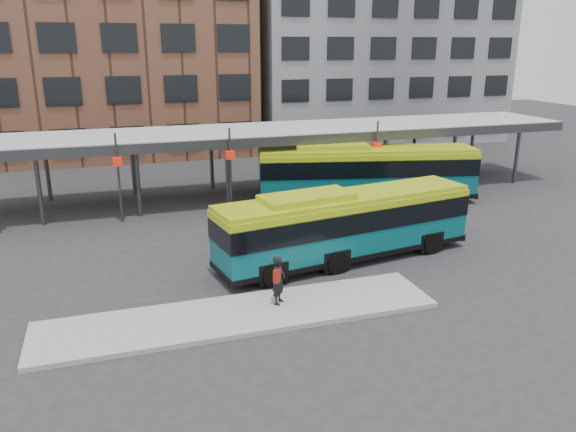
# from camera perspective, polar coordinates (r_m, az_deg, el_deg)

# --- Properties ---
(ground) EXTENTS (120.00, 120.00, 0.00)m
(ground) POSITION_cam_1_polar(r_m,az_deg,el_deg) (24.33, 6.25, -5.22)
(ground) COLOR #28282B
(ground) RESTS_ON ground
(boarding_island) EXTENTS (14.00, 3.00, 0.18)m
(boarding_island) POSITION_cam_1_polar(r_m,az_deg,el_deg) (20.07, -4.83, -9.95)
(boarding_island) COLOR gray
(boarding_island) RESTS_ON ground
(canopy) EXTENTS (40.00, 6.53, 4.80)m
(canopy) POSITION_cam_1_polar(r_m,az_deg,el_deg) (35.01, -2.31, 8.41)
(canopy) COLOR #999B9E
(canopy) RESTS_ON ground
(building_brick) EXTENTS (26.00, 14.00, 22.00)m
(building_brick) POSITION_cam_1_polar(r_m,az_deg,el_deg) (52.48, -19.66, 18.16)
(building_brick) COLOR brown
(building_brick) RESTS_ON ground
(building_grey) EXTENTS (24.00, 14.00, 20.00)m
(building_grey) POSITION_cam_1_polar(r_m,az_deg,el_deg) (58.29, 8.23, 17.75)
(building_grey) COLOR slate
(building_grey) RESTS_ON ground
(bus_front) EXTENTS (12.03, 4.37, 3.25)m
(bus_front) POSITION_cam_1_polar(r_m,az_deg,el_deg) (24.59, 5.82, -0.76)
(bus_front) COLOR #085159
(bus_front) RESTS_ON ground
(bus_rear) EXTENTS (13.21, 5.49, 3.56)m
(bus_rear) POSITION_cam_1_polar(r_m,az_deg,el_deg) (34.09, 7.89, 4.51)
(bus_rear) COLOR #085159
(bus_rear) RESTS_ON ground
(pedestrian) EXTENTS (0.74, 0.79, 1.81)m
(pedestrian) POSITION_cam_1_polar(r_m,az_deg,el_deg) (20.24, -0.94, -6.49)
(pedestrian) COLOR black
(pedestrian) RESTS_ON boarding_island
(bike_rack) EXTENTS (4.45, 1.68, 1.03)m
(bike_rack) POSITION_cam_1_polar(r_m,az_deg,el_deg) (40.13, 15.58, 3.93)
(bike_rack) COLOR slate
(bike_rack) RESTS_ON ground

